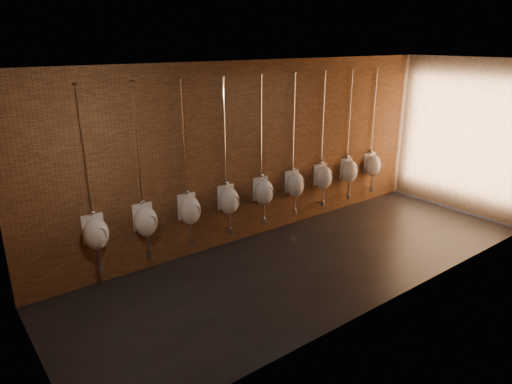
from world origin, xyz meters
TOP-DOWN VIEW (x-y plane):
  - ground at (0.00, 0.00)m, footprint 8.50×8.50m
  - room_shell at (0.00, 0.00)m, footprint 8.54×3.04m
  - urinal_0 at (-3.09, 1.37)m, footprint 0.41×0.37m
  - urinal_1 at (-2.31, 1.37)m, footprint 0.41×0.37m
  - urinal_2 at (-1.54, 1.37)m, footprint 0.41×0.37m
  - urinal_3 at (-0.77, 1.37)m, footprint 0.41×0.37m
  - urinal_4 at (0.01, 1.37)m, footprint 0.41×0.37m
  - urinal_5 at (0.78, 1.37)m, footprint 0.41×0.37m
  - urinal_6 at (1.55, 1.37)m, footprint 0.41×0.37m
  - urinal_7 at (2.33, 1.37)m, footprint 0.41×0.37m
  - urinal_8 at (3.10, 1.37)m, footprint 0.41×0.37m

SIDE VIEW (x-z plane):
  - ground at x=0.00m, z-range 0.00..0.00m
  - urinal_0 at x=-3.09m, z-range -0.48..2.23m
  - urinal_1 at x=-2.31m, z-range -0.48..2.23m
  - urinal_2 at x=-1.54m, z-range -0.48..2.23m
  - urinal_3 at x=-0.77m, z-range -0.48..2.23m
  - urinal_4 at x=0.01m, z-range -0.48..2.23m
  - urinal_5 at x=0.78m, z-range -0.48..2.23m
  - urinal_6 at x=1.55m, z-range -0.48..2.23m
  - urinal_7 at x=2.33m, z-range -0.48..2.23m
  - urinal_8 at x=3.10m, z-range -0.48..2.23m
  - room_shell at x=0.00m, z-range 0.40..3.62m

